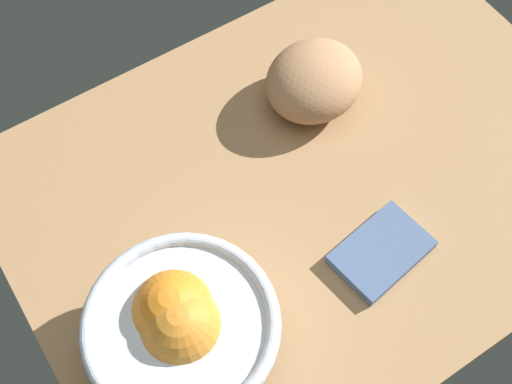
{
  "coord_description": "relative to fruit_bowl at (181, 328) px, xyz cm",
  "views": [
    {
      "loc": [
        31.1,
        32.93,
        76.18
      ],
      "look_at": [
        9.53,
        -0.23,
        5.0
      ],
      "focal_mm": 47.45,
      "sensor_mm": 36.0,
      "label": 1
    }
  ],
  "objects": [
    {
      "name": "fruit_bowl",
      "position": [
        0.0,
        0.0,
        0.0
      ],
      "size": [
        20.93,
        20.93,
        11.79
      ],
      "color": "silver",
      "rests_on": "ground"
    },
    {
      "name": "ground_plane",
      "position": [
        -25.66,
        -10.05,
        -8.09
      ],
      "size": [
        79.47,
        58.27,
        3.0
      ],
      "primitive_type": "cube",
      "color": "#A97E53"
    },
    {
      "name": "napkin_folded",
      "position": [
        -26.12,
        3.05,
        -5.81
      ],
      "size": [
        12.62,
        9.44,
        1.57
      ],
      "primitive_type": "cube",
      "rotation": [
        0.0,
        0.0,
        0.15
      ],
      "color": "slate",
      "rests_on": "ground"
    },
    {
      "name": "bread_loaf",
      "position": [
        -32.28,
        -20.81,
        -2.47
      ],
      "size": [
        16.76,
        15.71,
        8.25
      ],
      "primitive_type": "ellipsoid",
      "rotation": [
        0.0,
        0.0,
        3.41
      ],
      "color": "tan",
      "rests_on": "ground"
    }
  ]
}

